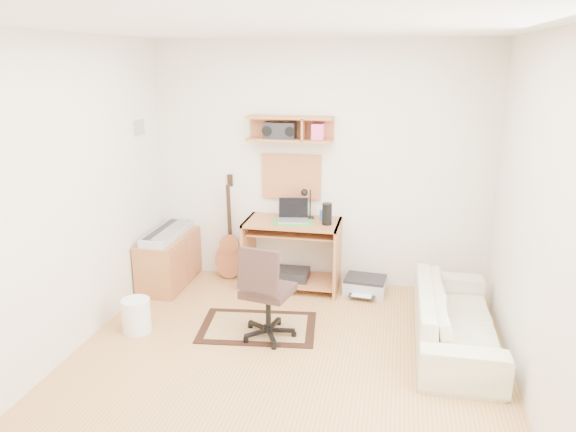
% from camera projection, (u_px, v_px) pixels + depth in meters
% --- Properties ---
extents(floor, '(3.60, 4.00, 0.01)m').
position_uv_depth(floor, '(280.00, 376.00, 4.35)').
color(floor, tan).
rests_on(floor, ground).
extents(ceiling, '(3.60, 4.00, 0.01)m').
position_uv_depth(ceiling, '(279.00, 26.00, 3.63)').
color(ceiling, white).
rests_on(ceiling, ground).
extents(back_wall, '(3.60, 0.01, 2.60)m').
position_uv_depth(back_wall, '(320.00, 166.00, 5.88)').
color(back_wall, silver).
rests_on(back_wall, ground).
extents(left_wall, '(0.01, 4.00, 2.60)m').
position_uv_depth(left_wall, '(55.00, 204.00, 4.33)').
color(left_wall, silver).
rests_on(left_wall, ground).
extents(right_wall, '(0.01, 4.00, 2.60)m').
position_uv_depth(right_wall, '(546.00, 231.00, 3.65)').
color(right_wall, silver).
rests_on(right_wall, ground).
extents(wall_shelf, '(0.90, 0.25, 0.26)m').
position_uv_depth(wall_shelf, '(290.00, 129.00, 5.70)').
color(wall_shelf, '#AB6B3C').
rests_on(wall_shelf, back_wall).
extents(cork_board, '(0.64, 0.03, 0.49)m').
position_uv_depth(cork_board, '(291.00, 177.00, 5.95)').
color(cork_board, tan).
rests_on(cork_board, back_wall).
extents(wall_photo, '(0.02, 0.20, 0.15)m').
position_uv_depth(wall_photo, '(139.00, 128.00, 5.63)').
color(wall_photo, '#4C8CBF').
rests_on(wall_photo, left_wall).
extents(desk, '(1.00, 0.55, 0.75)m').
position_uv_depth(desk, '(292.00, 255.00, 5.91)').
color(desk, '#AB6B3C').
rests_on(desk, floor).
extents(laptop, '(0.35, 0.35, 0.23)m').
position_uv_depth(laptop, '(293.00, 211.00, 5.76)').
color(laptop, silver).
rests_on(laptop, desk).
extents(speaker, '(0.10, 0.10, 0.23)m').
position_uv_depth(speaker, '(327.00, 214.00, 5.66)').
color(speaker, black).
rests_on(speaker, desk).
extents(desk_lamp, '(0.11, 0.11, 0.33)m').
position_uv_depth(desk_lamp, '(310.00, 203.00, 5.87)').
color(desk_lamp, black).
rests_on(desk_lamp, desk).
extents(pencil_cup, '(0.08, 0.08, 0.11)m').
position_uv_depth(pencil_cup, '(323.00, 215.00, 5.83)').
color(pencil_cup, '#3752A5').
rests_on(pencil_cup, desk).
extents(boombox, '(0.33, 0.15, 0.17)m').
position_uv_depth(boombox, '(280.00, 130.00, 5.72)').
color(boombox, black).
rests_on(boombox, wall_shelf).
extents(rug, '(1.13, 0.82, 0.01)m').
position_uv_depth(rug, '(258.00, 327.00, 5.11)').
color(rug, '#C6B985').
rests_on(rug, floor).
extents(task_chair, '(0.53, 0.53, 0.89)m').
position_uv_depth(task_chair, '(268.00, 291.00, 4.83)').
color(task_chair, '#33221E').
rests_on(task_chair, floor).
extents(cabinet, '(0.40, 0.90, 0.55)m').
position_uv_depth(cabinet, '(169.00, 260.00, 6.03)').
color(cabinet, '#AB6B3C').
rests_on(cabinet, floor).
extents(music_keyboard, '(0.27, 0.86, 0.08)m').
position_uv_depth(music_keyboard, '(167.00, 233.00, 5.95)').
color(music_keyboard, '#B2B5BA').
rests_on(music_keyboard, cabinet).
extents(guitar, '(0.35, 0.26, 1.18)m').
position_uv_depth(guitar, '(228.00, 228.00, 6.13)').
color(guitar, '#AA5C34').
rests_on(guitar, floor).
extents(waste_basket, '(0.32, 0.32, 0.31)m').
position_uv_depth(waste_basket, '(136.00, 315.00, 5.01)').
color(waste_basket, white).
rests_on(waste_basket, floor).
extents(printer, '(0.46, 0.38, 0.16)m').
position_uv_depth(printer, '(365.00, 285.00, 5.85)').
color(printer, '#A5A8AA').
rests_on(printer, floor).
extents(sofa, '(0.49, 1.69, 0.66)m').
position_uv_depth(sofa, '(457.00, 309.00, 4.73)').
color(sofa, beige).
rests_on(sofa, floor).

